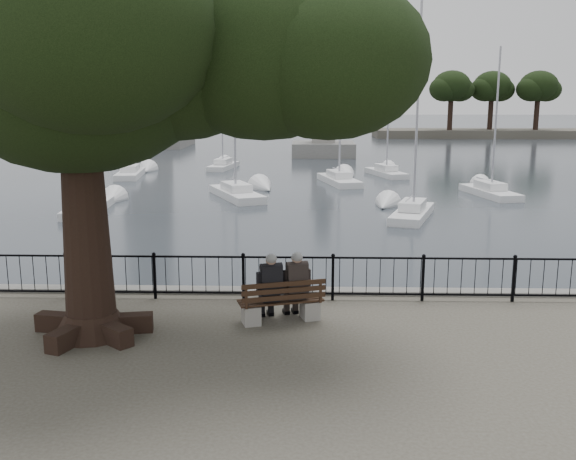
{
  "coord_description": "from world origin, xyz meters",
  "views": [
    {
      "loc": [
        0.39,
        -11.3,
        4.46
      ],
      "look_at": [
        0.0,
        2.5,
        1.6
      ],
      "focal_mm": 40.0,
      "sensor_mm": 36.0,
      "label": 1
    }
  ],
  "objects_px": {
    "person_left": "(270,290)",
    "tree": "(120,39)",
    "lighthouse": "(141,32)",
    "lion_monument": "(323,133)",
    "person_right": "(295,288)",
    "bench": "(281,307)"
  },
  "relations": [
    {
      "from": "person_right",
      "to": "lion_monument",
      "type": "distance_m",
      "value": 48.73
    },
    {
      "from": "person_right",
      "to": "lighthouse",
      "type": "height_order",
      "value": "lighthouse"
    },
    {
      "from": "bench",
      "to": "person_right",
      "type": "distance_m",
      "value": 0.48
    },
    {
      "from": "bench",
      "to": "lion_monument",
      "type": "xyz_separation_m",
      "value": [
        2.09,
        48.88,
        0.85
      ]
    },
    {
      "from": "person_right",
      "to": "lion_monument",
      "type": "bearing_deg",
      "value": 87.86
    },
    {
      "from": "person_left",
      "to": "lighthouse",
      "type": "relative_size",
      "value": 0.05
    },
    {
      "from": "lighthouse",
      "to": "lion_monument",
      "type": "height_order",
      "value": "lighthouse"
    },
    {
      "from": "person_left",
      "to": "person_right",
      "type": "distance_m",
      "value": 0.53
    },
    {
      "from": "tree",
      "to": "lighthouse",
      "type": "distance_m",
      "value": 63.72
    },
    {
      "from": "person_left",
      "to": "tree",
      "type": "xyz_separation_m",
      "value": [
        -2.59,
        -0.7,
        4.81
      ]
    },
    {
      "from": "bench",
      "to": "person_left",
      "type": "distance_m",
      "value": 0.42
    },
    {
      "from": "lion_monument",
      "to": "person_right",
      "type": "bearing_deg",
      "value": -92.14
    },
    {
      "from": "bench",
      "to": "person_left",
      "type": "bearing_deg",
      "value": 172.14
    },
    {
      "from": "person_left",
      "to": "tree",
      "type": "distance_m",
      "value": 5.51
    },
    {
      "from": "tree",
      "to": "person_left",
      "type": "bearing_deg",
      "value": 15.18
    },
    {
      "from": "bench",
      "to": "lion_monument",
      "type": "relative_size",
      "value": 0.21
    },
    {
      "from": "bench",
      "to": "lighthouse",
      "type": "distance_m",
      "value": 64.51
    },
    {
      "from": "lighthouse",
      "to": "person_right",
      "type": "bearing_deg",
      "value": -73.34
    },
    {
      "from": "person_left",
      "to": "lion_monument",
      "type": "distance_m",
      "value": 48.9
    },
    {
      "from": "bench",
      "to": "person_right",
      "type": "relative_size",
      "value": 1.25
    },
    {
      "from": "bench",
      "to": "tree",
      "type": "distance_m",
      "value": 5.92
    },
    {
      "from": "tree",
      "to": "lighthouse",
      "type": "xyz_separation_m",
      "value": [
        -15.08,
        61.61,
        6.11
      ]
    }
  ]
}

